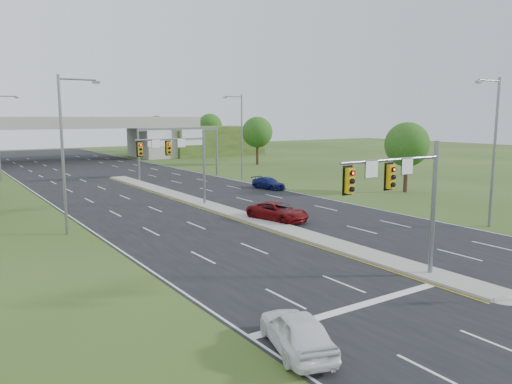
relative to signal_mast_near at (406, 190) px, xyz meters
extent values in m
plane|color=#304518|center=(2.26, 0.07, -4.73)|extent=(240.00, 240.00, 0.00)
cube|color=black|center=(2.26, 35.07, -4.72)|extent=(24.00, 160.00, 0.02)
cube|color=gray|center=(2.26, 23.07, -4.63)|extent=(2.00, 54.00, 0.16)
cone|color=gray|center=(2.26, -3.93, -4.63)|extent=(2.00, 2.00, 0.16)
cube|color=gold|center=(1.11, 23.07, -4.70)|extent=(0.12, 54.00, 0.01)
cube|color=gold|center=(3.41, 23.07, -4.70)|extent=(0.12, 54.00, 0.01)
cube|color=silver|center=(-9.54, 35.07, -4.70)|extent=(0.12, 160.00, 0.01)
cube|color=silver|center=(14.06, 35.07, -4.70)|extent=(0.12, 160.00, 0.01)
cube|color=silver|center=(-4.24, -0.93, -4.70)|extent=(10.50, 0.50, 0.01)
cylinder|color=slate|center=(2.26, 0.07, -1.23)|extent=(0.24, 0.24, 7.00)
cylinder|color=slate|center=(-0.99, 0.07, 1.47)|extent=(6.50, 0.16, 0.16)
cube|color=gold|center=(-1.31, -0.18, 0.72)|extent=(0.35, 0.25, 1.10)
cube|color=gold|center=(-3.91, -0.18, 0.72)|extent=(0.35, 0.25, 1.10)
cube|color=black|center=(-1.31, -0.04, 0.72)|extent=(0.55, 0.04, 1.30)
cube|color=black|center=(-3.91, -0.04, 0.72)|extent=(0.55, 0.04, 1.30)
sphere|color=#FF0C05|center=(-1.31, -0.31, 1.07)|extent=(0.20, 0.20, 0.20)
sphere|color=#FF0C05|center=(-3.91, -0.31, 1.07)|extent=(0.20, 0.20, 0.20)
cube|color=white|center=(-2.42, -0.03, 1.12)|extent=(0.75, 0.04, 0.75)
cube|color=white|center=(-0.01, -0.03, 1.12)|extent=(0.75, 0.04, 0.75)
cylinder|color=slate|center=(2.26, 25.07, -1.23)|extent=(0.24, 0.24, 7.00)
cylinder|color=slate|center=(-0.99, 25.07, 1.47)|extent=(6.50, 0.16, 0.16)
cube|color=gold|center=(-1.31, 24.82, 0.72)|extent=(0.35, 0.25, 1.10)
cube|color=gold|center=(-3.91, 24.82, 0.72)|extent=(0.35, 0.25, 1.10)
cube|color=black|center=(-1.31, 24.96, 0.72)|extent=(0.55, 0.04, 1.30)
cube|color=black|center=(-3.91, 24.96, 0.72)|extent=(0.55, 0.04, 1.30)
sphere|color=#FF0C05|center=(-1.31, 24.69, 1.07)|extent=(0.20, 0.20, 0.20)
sphere|color=#FF0C05|center=(-3.91, 24.69, 1.07)|extent=(0.20, 0.20, 0.20)
cube|color=white|center=(-2.42, 24.97, 1.12)|extent=(0.75, 0.04, 0.75)
cube|color=white|center=(-0.01, 24.97, 1.12)|extent=(0.75, 0.04, 0.75)
cylinder|color=slate|center=(3.46, 45.07, -1.43)|extent=(0.28, 0.28, 6.60)
cylinder|color=slate|center=(14.76, 45.07, -1.43)|extent=(0.28, 0.28, 6.60)
cube|color=slate|center=(9.11, 45.07, 1.77)|extent=(11.50, 0.35, 0.35)
cube|color=#0C591C|center=(6.26, 44.87, 0.67)|extent=(3.20, 0.08, 2.00)
cube|color=#0C591C|center=(11.06, 44.87, 0.67)|extent=(3.20, 0.08, 2.00)
cube|color=silver|center=(6.26, 44.82, 0.67)|extent=(3.30, 0.03, 2.10)
cube|color=silver|center=(11.06, 44.82, 0.67)|extent=(3.30, 0.03, 2.10)
cube|color=gray|center=(19.26, 80.07, -1.73)|extent=(6.00, 12.00, 6.00)
cube|color=#304518|center=(32.26, 80.07, -1.73)|extent=(20.00, 14.00, 6.00)
cube|color=gray|center=(2.26, 80.07, 1.87)|extent=(50.00, 12.00, 1.20)
cube|color=gray|center=(2.26, 74.27, 2.92)|extent=(50.00, 0.40, 0.90)
cube|color=gray|center=(2.26, 85.87, 2.92)|extent=(50.00, 0.40, 0.90)
cylinder|color=slate|center=(-11.24, 20.07, 0.77)|extent=(0.20, 0.20, 11.00)
cylinder|color=slate|center=(-9.99, 20.07, 5.97)|extent=(2.50, 0.12, 0.12)
cube|color=slate|center=(-8.74, 20.07, 5.82)|extent=(0.50, 0.25, 0.18)
cylinder|color=slate|center=(-9.99, 55.07, 5.97)|extent=(2.50, 0.12, 0.12)
cube|color=slate|center=(-8.74, 55.07, 5.82)|extent=(0.50, 0.25, 0.18)
cylinder|color=slate|center=(15.76, 5.07, 0.77)|extent=(0.20, 0.20, 11.00)
cylinder|color=slate|center=(14.51, 5.07, 5.97)|extent=(2.50, 0.12, 0.12)
cube|color=slate|center=(13.26, 5.07, 5.82)|extent=(0.50, 0.25, 0.18)
cylinder|color=slate|center=(15.76, 40.07, 0.77)|extent=(0.20, 0.20, 11.00)
cylinder|color=slate|center=(14.51, 40.07, 5.97)|extent=(2.50, 0.12, 0.12)
cube|color=slate|center=(13.26, 40.07, 5.82)|extent=(0.50, 0.25, 0.18)
cylinder|color=#382316|center=(24.26, 20.07, -2.73)|extent=(0.44, 0.44, 4.00)
sphere|color=#244D14|center=(24.26, 20.07, 0.47)|extent=(4.80, 4.80, 4.80)
cylinder|color=#382316|center=(28.26, 55.07, -2.60)|extent=(0.44, 0.44, 4.25)
sphere|color=#244D14|center=(28.26, 55.07, 0.80)|extent=(5.20, 5.20, 5.20)
cylinder|color=#382316|center=(26.26, 94.07, -2.60)|extent=(0.44, 0.44, 4.25)
sphere|color=#244D14|center=(26.26, 94.07, 0.80)|extent=(5.60, 5.60, 5.60)
cylinder|color=#382316|center=(40.26, 94.07, -2.48)|extent=(0.44, 0.44, 4.50)
sphere|color=#244D14|center=(40.26, 94.07, 1.12)|extent=(6.00, 6.00, 6.00)
imported|color=white|center=(-8.74, -2.71, -3.98)|extent=(2.92, 4.59, 1.46)
imported|color=#5F090B|center=(3.76, 15.53, -3.98)|extent=(3.54, 5.63, 1.45)
imported|color=#0D154F|center=(13.26, 30.37, -4.07)|extent=(2.45, 4.64, 1.28)
camera|label=1|loc=(-19.11, -15.71, 3.49)|focal=35.00mm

